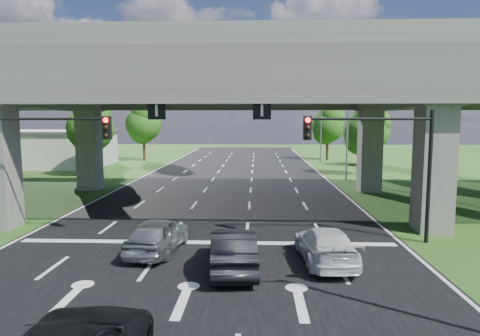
# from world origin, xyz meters

# --- Properties ---
(ground) EXTENTS (160.00, 160.00, 0.00)m
(ground) POSITION_xyz_m (0.00, 0.00, 0.00)
(ground) COLOR #2C4A17
(ground) RESTS_ON ground
(road) EXTENTS (18.00, 120.00, 0.03)m
(road) POSITION_xyz_m (0.00, 10.00, 0.01)
(road) COLOR black
(road) RESTS_ON ground
(overpass) EXTENTS (80.00, 15.00, 10.00)m
(overpass) POSITION_xyz_m (0.00, 12.00, 7.92)
(overpass) COLOR #3D3B38
(overpass) RESTS_ON ground
(warehouse) EXTENTS (20.00, 10.00, 4.00)m
(warehouse) POSITION_xyz_m (-26.00, 35.00, 2.00)
(warehouse) COLOR #9E9E99
(warehouse) RESTS_ON ground
(signal_right) EXTENTS (5.76, 0.54, 6.00)m
(signal_right) POSITION_xyz_m (7.82, 3.94, 4.19)
(signal_right) COLOR black
(signal_right) RESTS_ON ground
(signal_left) EXTENTS (5.76, 0.54, 6.00)m
(signal_left) POSITION_xyz_m (-7.82, 3.94, 4.19)
(signal_left) COLOR black
(signal_left) RESTS_ON ground
(streetlight_far) EXTENTS (3.38, 0.25, 10.00)m
(streetlight_far) POSITION_xyz_m (10.10, 24.00, 5.85)
(streetlight_far) COLOR gray
(streetlight_far) RESTS_ON ground
(streetlight_beyond) EXTENTS (3.38, 0.25, 10.00)m
(streetlight_beyond) POSITION_xyz_m (10.10, 40.00, 5.85)
(streetlight_beyond) COLOR gray
(streetlight_beyond) RESTS_ON ground
(tree_left_near) EXTENTS (4.50, 4.50, 7.80)m
(tree_left_near) POSITION_xyz_m (-13.95, 26.00, 4.82)
(tree_left_near) COLOR black
(tree_left_near) RESTS_ON ground
(tree_left_mid) EXTENTS (3.91, 3.90, 6.76)m
(tree_left_mid) POSITION_xyz_m (-16.95, 34.00, 4.17)
(tree_left_mid) COLOR black
(tree_left_mid) RESTS_ON ground
(tree_left_far) EXTENTS (4.80, 4.80, 8.32)m
(tree_left_far) POSITION_xyz_m (-12.95, 42.00, 5.14)
(tree_left_far) COLOR black
(tree_left_far) RESTS_ON ground
(tree_right_near) EXTENTS (4.20, 4.20, 7.28)m
(tree_right_near) POSITION_xyz_m (13.05, 28.00, 4.50)
(tree_right_near) COLOR black
(tree_right_near) RESTS_ON ground
(tree_right_mid) EXTENTS (3.91, 3.90, 6.76)m
(tree_right_mid) POSITION_xyz_m (16.05, 36.00, 4.17)
(tree_right_mid) COLOR black
(tree_right_mid) RESTS_ON ground
(tree_right_far) EXTENTS (4.50, 4.50, 7.80)m
(tree_right_far) POSITION_xyz_m (12.05, 44.00, 4.82)
(tree_right_far) COLOR black
(tree_right_far) RESTS_ON ground
(car_silver) EXTENTS (2.22, 4.48, 1.47)m
(car_silver) POSITION_xyz_m (-1.87, 2.01, 0.76)
(car_silver) COLOR #9FA3A7
(car_silver) RESTS_ON road
(car_dark) EXTENTS (1.99, 4.72, 1.52)m
(car_dark) POSITION_xyz_m (1.39, 0.06, 0.79)
(car_dark) COLOR black
(car_dark) RESTS_ON road
(car_white) EXTENTS (2.19, 4.78, 1.36)m
(car_white) POSITION_xyz_m (4.96, 1.03, 0.71)
(car_white) COLOR silver
(car_white) RESTS_ON road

